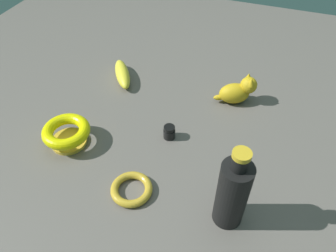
% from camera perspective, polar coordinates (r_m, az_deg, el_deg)
% --- Properties ---
extents(ground, '(2.00, 2.00, 0.00)m').
position_cam_1_polar(ground, '(0.93, -0.00, -2.41)').
color(ground, '#5B5651').
extents(bangle, '(0.10, 0.10, 0.02)m').
position_cam_1_polar(bangle, '(0.81, -6.48, -11.06)').
color(bangle, gold).
rests_on(bangle, ground).
extents(bottle_tall, '(0.07, 0.07, 0.23)m').
position_cam_1_polar(bottle_tall, '(0.71, 11.37, -11.56)').
color(bottle_tall, black).
rests_on(bottle_tall, ground).
extents(nail_polish_jar, '(0.03, 0.03, 0.04)m').
position_cam_1_polar(nail_polish_jar, '(0.92, 0.24, -1.08)').
color(nail_polish_jar, black).
rests_on(nail_polish_jar, ground).
extents(bowl, '(0.13, 0.13, 0.06)m').
position_cam_1_polar(bowl, '(0.93, -17.55, -1.16)').
color(bowl, gold).
rests_on(bowl, ground).
extents(banana, '(0.13, 0.16, 0.05)m').
position_cam_1_polar(banana, '(1.14, -8.10, 9.13)').
color(banana, yellow).
rests_on(banana, ground).
extents(cat_figurine, '(0.13, 0.10, 0.10)m').
position_cam_1_polar(cat_figurine, '(1.05, 12.35, 6.13)').
color(cat_figurine, gold).
rests_on(cat_figurine, ground).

